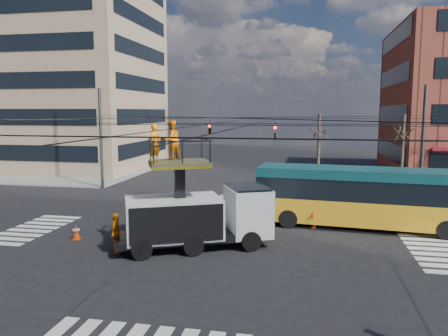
% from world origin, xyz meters
% --- Properties ---
extents(ground, '(120.00, 120.00, 0.00)m').
position_xyz_m(ground, '(0.00, 0.00, 0.00)').
color(ground, black).
rests_on(ground, ground).
extents(sidewalk_nw, '(18.00, 18.00, 0.12)m').
position_xyz_m(sidewalk_nw, '(-21.00, 21.00, 0.06)').
color(sidewalk_nw, slate).
rests_on(sidewalk_nw, ground).
extents(crosswalks, '(22.40, 22.40, 0.02)m').
position_xyz_m(crosswalks, '(0.00, 0.00, 0.01)').
color(crosswalks, silver).
rests_on(crosswalks, ground).
extents(building_tower, '(18.06, 16.06, 30.00)m').
position_xyz_m(building_tower, '(-21.98, 23.98, 15.00)').
color(building_tower, '#8F735B').
rests_on(building_tower, ground).
extents(overhead_network, '(24.24, 24.24, 8.00)m').
position_xyz_m(overhead_network, '(-0.07, 0.40, 4.29)').
color(overhead_network, '#2D2D30').
rests_on(overhead_network, ground).
extents(tree_a, '(2.00, 2.00, 6.00)m').
position_xyz_m(tree_a, '(5.00, 13.50, 4.63)').
color(tree_a, '#382B21').
rests_on(tree_a, ground).
extents(tree_b, '(2.00, 2.00, 6.00)m').
position_xyz_m(tree_b, '(11.00, 13.50, 4.63)').
color(tree_b, '#382B21').
rests_on(tree_b, ground).
extents(utility_truck, '(7.32, 5.02, 5.83)m').
position_xyz_m(utility_truck, '(-0.67, -1.31, 1.97)').
color(utility_truck, black).
rests_on(utility_truck, ground).
extents(city_bus, '(12.10, 3.81, 3.20)m').
position_xyz_m(city_bus, '(7.52, 3.55, 1.72)').
color(city_bus, '#BF7512').
rests_on(city_bus, ground).
extents(traffic_cone, '(0.36, 0.36, 0.73)m').
position_xyz_m(traffic_cone, '(-6.78, -1.30, 0.37)').
color(traffic_cone, '#D63E09').
rests_on(traffic_cone, ground).
extents(worker_ground, '(0.63, 1.11, 1.79)m').
position_xyz_m(worker_ground, '(-3.96, -2.86, 0.90)').
color(worker_ground, orange).
rests_on(worker_ground, ground).
extents(flagger, '(0.79, 1.31, 1.98)m').
position_xyz_m(flagger, '(4.57, 3.03, 0.99)').
color(flagger, '#F6380F').
rests_on(flagger, ground).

